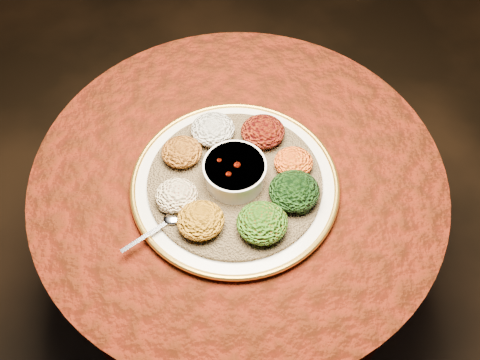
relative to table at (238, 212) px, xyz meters
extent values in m
plane|color=black|center=(0.00, 0.00, -0.55)|extent=(4.00, 4.00, 0.00)
cylinder|color=black|center=(0.00, 0.00, -0.53)|extent=(0.44, 0.44, 0.04)
cylinder|color=black|center=(0.00, 0.00, -0.21)|extent=(0.12, 0.12, 0.68)
cylinder|color=black|center=(0.00, 0.00, 0.15)|extent=(0.80, 0.80, 0.04)
cylinder|color=#410F05|center=(0.00, 0.00, 0.00)|extent=(0.93, 0.93, 0.34)
cylinder|color=#410F05|center=(0.00, 0.00, 0.17)|extent=(0.96, 0.96, 0.01)
cylinder|color=beige|center=(-0.01, -0.04, 0.19)|extent=(0.51, 0.51, 0.02)
torus|color=gold|center=(-0.01, -0.04, 0.20)|extent=(0.47, 0.47, 0.01)
cylinder|color=olive|center=(-0.01, -0.04, 0.20)|extent=(0.45, 0.45, 0.01)
cylinder|color=silver|center=(-0.01, -0.04, 0.24)|extent=(0.13, 0.13, 0.06)
cylinder|color=silver|center=(-0.01, -0.04, 0.26)|extent=(0.14, 0.14, 0.01)
cylinder|color=#610E04|center=(-0.01, -0.04, 0.25)|extent=(0.11, 0.11, 0.01)
ellipsoid|color=silver|center=(-0.15, -0.12, 0.21)|extent=(0.04, 0.03, 0.01)
cube|color=silver|center=(-0.21, -0.16, 0.21)|extent=(0.10, 0.07, 0.00)
ellipsoid|color=beige|center=(-0.05, 0.09, 0.23)|extent=(0.10, 0.10, 0.05)
ellipsoid|color=black|center=(0.07, 0.07, 0.23)|extent=(0.10, 0.10, 0.05)
ellipsoid|color=#C08B10|center=(0.12, -0.02, 0.23)|extent=(0.09, 0.08, 0.04)
ellipsoid|color=black|center=(0.11, -0.10, 0.23)|extent=(0.11, 0.11, 0.05)
ellipsoid|color=#972309|center=(0.03, -0.17, 0.23)|extent=(0.11, 0.10, 0.05)
ellipsoid|color=#AE690F|center=(-0.09, -0.14, 0.23)|extent=(0.10, 0.09, 0.05)
ellipsoid|color=maroon|center=(-0.14, -0.08, 0.23)|extent=(0.09, 0.09, 0.04)
ellipsoid|color=#9C5212|center=(-0.12, 0.04, 0.23)|extent=(0.09, 0.09, 0.04)
camera|label=1|loc=(-0.07, -0.69, 1.19)|focal=40.00mm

